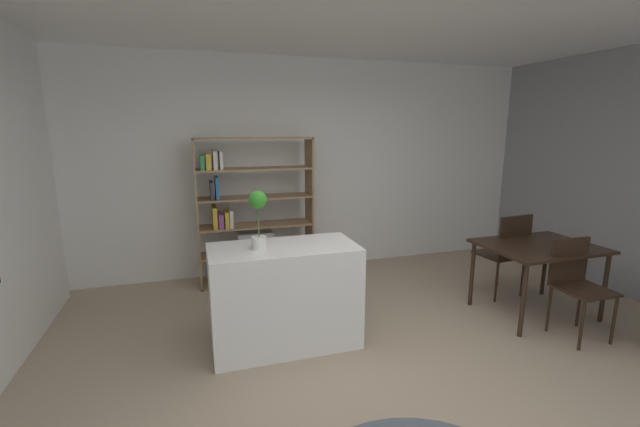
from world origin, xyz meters
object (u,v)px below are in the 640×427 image
Objects in this scene: open_bookshelf at (249,215)px; dining_chair_far at (507,248)px; kitchen_island at (284,296)px; potted_plant_on_island at (258,214)px; dining_table at (539,252)px; dining_chair_near at (576,278)px.

dining_chair_far is at bearing -26.66° from open_bookshelf.
dining_chair_far is (2.63, 0.27, 0.13)m from kitchen_island.
potted_plant_on_island is 2.89m from dining_table.
dining_chair_far is at bearing 5.77° from kitchen_island.
kitchen_island is at bearing 167.86° from dining_chair_near.
kitchen_island is at bearing 0.16° from dining_chair_far.
open_bookshelf is 3.54m from dining_chair_near.
kitchen_island is 0.71× the size of open_bookshelf.
dining_table is at bearing -33.77° from open_bookshelf.
dining_table is 1.23× the size of dining_chair_near.
dining_chair_near is at bearing -13.54° from kitchen_island.
dining_chair_near is at bearing -89.71° from dining_table.
potted_plant_on_island is 0.55× the size of dining_chair_near.
open_bookshelf is 3.26m from dining_table.
dining_table is at bearing -3.92° from kitchen_island.
dining_table is at bearing 91.69° from dining_chair_near.
dining_chair_near reaches higher than dining_table.
dining_chair_near is at bearing -12.45° from potted_plant_on_island.
dining_chair_far is 1.07× the size of dining_chair_near.
open_bookshelf is 1.98× the size of dining_chair_near.
open_bookshelf is 3.05m from dining_chair_far.
kitchen_island is 1.41× the size of dining_chair_near.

